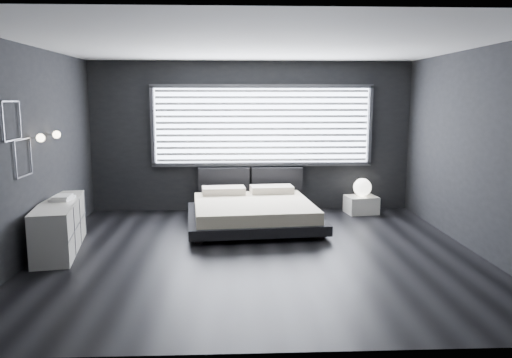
{
  "coord_description": "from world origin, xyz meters",
  "views": [
    {
      "loc": [
        -0.33,
        -6.64,
        2.11
      ],
      "look_at": [
        0.0,
        0.85,
        0.9
      ],
      "focal_mm": 35.0,
      "sensor_mm": 36.0,
      "label": 1
    }
  ],
  "objects": [
    {
      "name": "wall_art_lower",
      "position": [
        -2.98,
        -0.3,
        1.38
      ],
      "size": [
        0.01,
        0.48,
        0.48
      ],
      "color": "#47474C",
      "rests_on": "ground"
    },
    {
      "name": "nightstand",
      "position": [
        2.03,
        2.34,
        0.16
      ],
      "size": [
        0.61,
        0.53,
        0.32
      ],
      "primitive_type": "cube",
      "rotation": [
        0.0,
        0.0,
        0.14
      ],
      "color": "silver",
      "rests_on": "ground"
    },
    {
      "name": "dresser",
      "position": [
        -2.78,
        0.26,
        0.35
      ],
      "size": [
        0.77,
        1.79,
        0.69
      ],
      "color": "silver",
      "rests_on": "ground"
    },
    {
      "name": "room",
      "position": [
        0.0,
        0.0,
        1.4
      ],
      "size": [
        6.04,
        6.0,
        2.8
      ],
      "color": "black",
      "rests_on": "ground"
    },
    {
      "name": "bed",
      "position": [
        -0.03,
        1.46,
        0.26
      ],
      "size": [
        2.3,
        2.22,
        0.55
      ],
      "color": "black",
      "rests_on": "ground"
    },
    {
      "name": "window",
      "position": [
        0.2,
        2.7,
        1.61
      ],
      "size": [
        4.14,
        0.09,
        1.52
      ],
      "color": "white",
      "rests_on": "ground"
    },
    {
      "name": "orb_lamp",
      "position": [
        2.04,
        2.36,
        0.49
      ],
      "size": [
        0.33,
        0.33,
        0.33
      ],
      "primitive_type": "sphere",
      "color": "white",
      "rests_on": "nightstand"
    },
    {
      "name": "book_stack",
      "position": [
        -2.76,
        0.38,
        0.73
      ],
      "size": [
        0.29,
        0.36,
        0.07
      ],
      "color": "silver",
      "rests_on": "dresser"
    },
    {
      "name": "wall_art_upper",
      "position": [
        -2.98,
        -0.55,
        1.85
      ],
      "size": [
        0.01,
        0.48,
        0.48
      ],
      "color": "#47474C",
      "rests_on": "ground"
    },
    {
      "name": "headboard",
      "position": [
        -0.02,
        2.64,
        0.57
      ],
      "size": [
        1.96,
        0.16,
        0.52
      ],
      "color": "black",
      "rests_on": "ground"
    },
    {
      "name": "sconce_near",
      "position": [
        -2.88,
        0.05,
        1.6
      ],
      "size": [
        0.18,
        0.11,
        0.11
      ],
      "color": "silver",
      "rests_on": "ground"
    },
    {
      "name": "sconce_far",
      "position": [
        -2.88,
        0.65,
        1.6
      ],
      "size": [
        0.18,
        0.11,
        0.11
      ],
      "color": "silver",
      "rests_on": "ground"
    }
  ]
}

